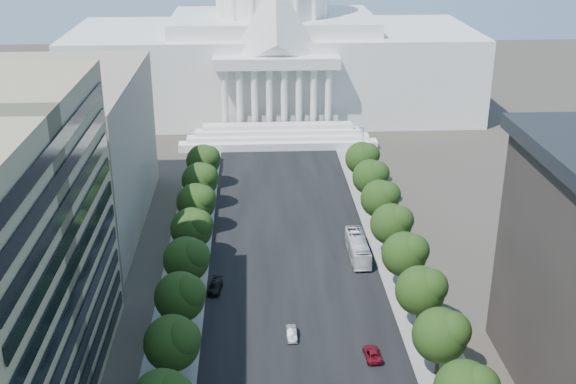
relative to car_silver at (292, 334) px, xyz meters
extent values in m
cube|color=black|center=(1.52, 32.22, -0.68)|extent=(30.00, 260.00, 0.01)
cube|color=gray|center=(-17.48, 32.22, -0.68)|extent=(8.00, 260.00, 0.02)
cube|color=gray|center=(20.52, 32.22, -0.68)|extent=(8.00, 260.00, 0.02)
cube|color=white|center=(1.52, 127.22, 11.82)|extent=(120.00, 50.00, 25.00)
cube|color=white|center=(1.52, 127.22, 26.32)|extent=(60.00, 40.00, 4.00)
cube|color=white|center=(1.52, 100.22, 19.82)|extent=(34.00, 8.00, 3.00)
cube|color=gray|center=(-46.48, 42.22, 14.32)|extent=(38.00, 52.00, 30.00)
cylinder|color=#33261C|center=(-16.48, -9.78, 0.79)|extent=(0.56, 0.56, 2.94)
sphere|color=black|center=(-16.48, -9.78, 5.49)|extent=(7.60, 7.60, 7.60)
sphere|color=black|center=(-15.15, -10.54, 6.63)|extent=(5.32, 5.32, 5.32)
cylinder|color=#33261C|center=(-16.48, 2.22, 0.79)|extent=(0.56, 0.56, 2.94)
sphere|color=black|center=(-16.48, 2.22, 5.49)|extent=(7.60, 7.60, 7.60)
sphere|color=black|center=(-15.15, 1.46, 6.63)|extent=(5.32, 5.32, 5.32)
cylinder|color=#33261C|center=(-16.48, 14.22, 0.79)|extent=(0.56, 0.56, 2.94)
sphere|color=black|center=(-16.48, 14.22, 5.49)|extent=(7.60, 7.60, 7.60)
sphere|color=black|center=(-15.15, 13.46, 6.63)|extent=(5.32, 5.32, 5.32)
cylinder|color=#33261C|center=(-16.48, 26.22, 0.79)|extent=(0.56, 0.56, 2.94)
sphere|color=black|center=(-16.48, 26.22, 5.49)|extent=(7.60, 7.60, 7.60)
sphere|color=black|center=(-15.15, 25.46, 6.63)|extent=(5.32, 5.32, 5.32)
cylinder|color=#33261C|center=(-16.48, 38.22, 0.79)|extent=(0.56, 0.56, 2.94)
sphere|color=black|center=(-16.48, 38.22, 5.49)|extent=(7.60, 7.60, 7.60)
sphere|color=black|center=(-15.15, 37.46, 6.63)|extent=(5.32, 5.32, 5.32)
cylinder|color=#33261C|center=(-16.48, 50.22, 0.79)|extent=(0.56, 0.56, 2.94)
sphere|color=black|center=(-16.48, 50.22, 5.49)|extent=(7.60, 7.60, 7.60)
sphere|color=black|center=(-15.15, 49.46, 6.63)|extent=(5.32, 5.32, 5.32)
cylinder|color=#33261C|center=(-16.48, 62.22, 0.79)|extent=(0.56, 0.56, 2.94)
sphere|color=black|center=(-16.48, 62.22, 5.49)|extent=(7.60, 7.60, 7.60)
sphere|color=black|center=(-15.15, 61.46, 6.63)|extent=(5.32, 5.32, 5.32)
cylinder|color=#33261C|center=(19.52, -9.78, 0.79)|extent=(0.56, 0.56, 2.94)
sphere|color=black|center=(19.52, -9.78, 5.49)|extent=(7.60, 7.60, 7.60)
sphere|color=black|center=(20.85, -10.54, 6.63)|extent=(5.32, 5.32, 5.32)
cylinder|color=#33261C|center=(19.52, 2.22, 0.79)|extent=(0.56, 0.56, 2.94)
sphere|color=black|center=(19.52, 2.22, 5.49)|extent=(7.60, 7.60, 7.60)
sphere|color=black|center=(20.85, 1.46, 6.63)|extent=(5.32, 5.32, 5.32)
cylinder|color=#33261C|center=(19.52, 14.22, 0.79)|extent=(0.56, 0.56, 2.94)
sphere|color=black|center=(19.52, 14.22, 5.49)|extent=(7.60, 7.60, 7.60)
sphere|color=black|center=(20.85, 13.46, 6.63)|extent=(5.32, 5.32, 5.32)
cylinder|color=#33261C|center=(19.52, 26.22, 0.79)|extent=(0.56, 0.56, 2.94)
sphere|color=black|center=(19.52, 26.22, 5.49)|extent=(7.60, 7.60, 7.60)
sphere|color=black|center=(20.85, 25.46, 6.63)|extent=(5.32, 5.32, 5.32)
cylinder|color=#33261C|center=(19.52, 38.22, 0.79)|extent=(0.56, 0.56, 2.94)
sphere|color=black|center=(19.52, 38.22, 5.49)|extent=(7.60, 7.60, 7.60)
sphere|color=black|center=(20.85, 37.46, 6.63)|extent=(5.32, 5.32, 5.32)
cylinder|color=#33261C|center=(19.52, 50.22, 0.79)|extent=(0.56, 0.56, 2.94)
sphere|color=black|center=(19.52, 50.22, 5.49)|extent=(7.60, 7.60, 7.60)
sphere|color=black|center=(20.85, 49.46, 6.63)|extent=(5.32, 5.32, 5.32)
cylinder|color=#33261C|center=(19.52, 62.22, 0.79)|extent=(0.56, 0.56, 2.94)
sphere|color=black|center=(19.52, 62.22, 5.49)|extent=(7.60, 7.60, 7.60)
sphere|color=black|center=(20.85, 61.46, 6.63)|extent=(5.32, 5.32, 5.32)
cylinder|color=gray|center=(20.82, -22.78, 8.12)|extent=(2.40, 0.14, 0.14)
sphere|color=gray|center=(19.72, -22.78, 8.02)|extent=(0.44, 0.44, 0.44)
cylinder|color=gray|center=(22.02, 2.22, 3.82)|extent=(0.18, 0.18, 9.00)
cylinder|color=gray|center=(20.82, 2.22, 8.12)|extent=(2.40, 0.14, 0.14)
sphere|color=gray|center=(19.72, 2.22, 8.02)|extent=(0.44, 0.44, 0.44)
cylinder|color=gray|center=(22.02, 27.22, 3.82)|extent=(0.18, 0.18, 9.00)
cylinder|color=gray|center=(20.82, 27.22, 8.12)|extent=(2.40, 0.14, 0.14)
sphere|color=gray|center=(19.72, 27.22, 8.02)|extent=(0.44, 0.44, 0.44)
cylinder|color=gray|center=(22.02, 52.22, 3.82)|extent=(0.18, 0.18, 9.00)
cylinder|color=gray|center=(20.82, 52.22, 8.12)|extent=(2.40, 0.14, 0.14)
sphere|color=gray|center=(19.72, 52.22, 8.02)|extent=(0.44, 0.44, 0.44)
cylinder|color=gray|center=(22.02, 77.22, 3.82)|extent=(0.18, 0.18, 9.00)
cylinder|color=gray|center=(20.82, 77.22, 8.12)|extent=(2.40, 0.14, 0.14)
sphere|color=gray|center=(19.72, 77.22, 8.02)|extent=(0.44, 0.44, 0.44)
imported|color=#A7AAAF|center=(0.00, 0.00, 0.00)|extent=(1.51, 4.15, 1.36)
imported|color=maroon|center=(11.23, -5.72, -0.02)|extent=(2.43, 4.85, 1.32)
imported|color=black|center=(-11.98, 14.56, 0.06)|extent=(2.74, 5.36, 1.49)
imported|color=white|center=(13.56, 25.70, 1.15)|extent=(3.21, 13.17, 3.66)
camera|label=1|loc=(-5.27, -91.57, 59.98)|focal=45.00mm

